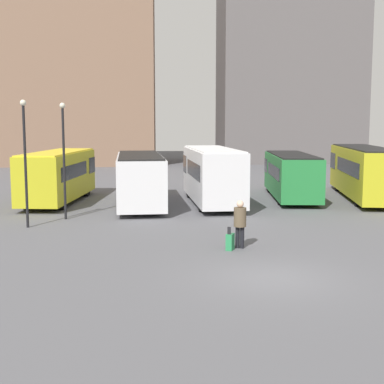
# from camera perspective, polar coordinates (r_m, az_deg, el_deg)

# --- Properties ---
(ground_plane) EXTENTS (160.00, 160.00, 0.00)m
(ground_plane) POSITION_cam_1_polar(r_m,az_deg,el_deg) (17.02, 8.48, -9.06)
(ground_plane) COLOR #56565B
(building_block_left) EXTENTS (30.88, 15.78, 25.52)m
(building_block_left) POSITION_cam_1_polar(r_m,az_deg,el_deg) (70.27, -17.10, 13.47)
(building_block_left) COLOR #7F604C
(building_block_left) RESTS_ON ground_plane
(building_block_right) EXTENTS (17.23, 10.96, 30.92)m
(building_block_right) POSITION_cam_1_polar(r_m,az_deg,el_deg) (70.63, 10.30, 15.84)
(building_block_right) COLOR #5B5656
(building_block_right) RESTS_ON ground_plane
(bus_0) EXTENTS (3.36, 9.27, 3.11)m
(bus_0) POSITION_cam_1_polar(r_m,az_deg,el_deg) (33.67, -14.03, 1.79)
(bus_0) COLOR gold
(bus_0) RESTS_ON ground_plane
(bus_1) EXTENTS (3.18, 9.74, 3.01)m
(bus_1) POSITION_cam_1_polar(r_m,az_deg,el_deg) (31.55, -5.59, 1.52)
(bus_1) COLOR silver
(bus_1) RESTS_ON ground_plane
(bus_2) EXTENTS (3.06, 9.40, 3.34)m
(bus_2) POSITION_cam_1_polar(r_m,az_deg,el_deg) (32.03, 2.15, 1.95)
(bus_2) COLOR silver
(bus_2) RESTS_ON ground_plane
(bus_3) EXTENTS (3.35, 9.62, 2.86)m
(bus_3) POSITION_cam_1_polar(r_m,az_deg,el_deg) (35.07, 10.50, 1.88)
(bus_3) COLOR #237A38
(bus_3) RESTS_ON ground_plane
(bus_4) EXTENTS (4.43, 11.95, 3.30)m
(bus_4) POSITION_cam_1_polar(r_m,az_deg,el_deg) (36.22, 17.87, 2.20)
(bus_4) COLOR gold
(bus_4) RESTS_ON ground_plane
(traveler) EXTENTS (0.64, 0.64, 1.86)m
(traveler) POSITION_cam_1_polar(r_m,az_deg,el_deg) (20.62, 5.14, -2.98)
(traveler) COLOR black
(traveler) RESTS_ON ground_plane
(suitcase) EXTENTS (0.38, 0.46, 0.92)m
(suitcase) POSITION_cam_1_polar(r_m,az_deg,el_deg) (20.42, 4.08, -5.31)
(suitcase) COLOR #28844C
(suitcase) RESTS_ON ground_plane
(lamp_post_0) EXTENTS (0.28, 0.28, 5.85)m
(lamp_post_0) POSITION_cam_1_polar(r_m,az_deg,el_deg) (25.56, -17.39, 3.95)
(lamp_post_0) COLOR black
(lamp_post_0) RESTS_ON ground_plane
(lamp_post_1) EXTENTS (0.28, 0.28, 5.81)m
(lamp_post_1) POSITION_cam_1_polar(r_m,az_deg,el_deg) (27.31, -13.52, 4.21)
(lamp_post_1) COLOR black
(lamp_post_1) RESTS_ON ground_plane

